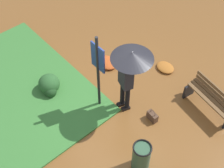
% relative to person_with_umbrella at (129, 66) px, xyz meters
% --- Properties ---
extents(ground_plane, '(18.00, 18.00, 0.00)m').
position_rel_person_with_umbrella_xyz_m(ground_plane, '(-0.08, -0.23, -1.55)').
color(ground_plane, brown).
extents(grass_verge, '(4.80, 4.00, 0.05)m').
position_rel_person_with_umbrella_xyz_m(grass_verge, '(-2.43, -2.18, -1.53)').
color(grass_verge, '#387533').
rests_on(grass_verge, ground_plane).
extents(person_with_umbrella, '(0.96, 0.96, 2.04)m').
position_rel_person_with_umbrella_xyz_m(person_with_umbrella, '(0.00, 0.00, 0.00)').
color(person_with_umbrella, black).
rests_on(person_with_umbrella, ground_plane).
extents(info_sign_post, '(0.44, 0.07, 2.30)m').
position_rel_person_with_umbrella_xyz_m(info_sign_post, '(-0.56, -0.45, -0.11)').
color(info_sign_post, black).
rests_on(info_sign_post, ground_plane).
extents(handbag, '(0.31, 0.17, 0.37)m').
position_rel_person_with_umbrella_xyz_m(handbag, '(0.68, 0.23, -1.42)').
color(handbag, '#4C3323').
rests_on(handbag, ground_plane).
extents(park_bench, '(1.40, 0.58, 0.75)m').
position_rel_person_with_umbrella_xyz_m(park_bench, '(1.42, 1.55, -1.15)').
color(park_bench, black).
rests_on(park_bench, ground_plane).
extents(trash_bin, '(0.42, 0.42, 0.83)m').
position_rel_person_with_umbrella_xyz_m(trash_bin, '(1.38, -0.90, -1.13)').
color(trash_bin, '#2D5138').
rests_on(trash_bin, ground_plane).
extents(shrub_cluster, '(0.63, 0.57, 0.51)m').
position_rel_person_with_umbrella_xyz_m(shrub_cluster, '(-1.80, -1.17, -1.31)').
color(shrub_cluster, '#285628').
rests_on(shrub_cluster, ground_plane).
extents(leaf_pile_near_person, '(0.63, 0.51, 0.14)m').
position_rel_person_with_umbrella_xyz_m(leaf_pile_near_person, '(-1.55, 0.66, -1.48)').
color(leaf_pile_near_person, '#B74C1E').
rests_on(leaf_pile_near_person, ground_plane).
extents(leaf_pile_far_path, '(0.54, 0.43, 0.12)m').
position_rel_person_with_umbrella_xyz_m(leaf_pile_far_path, '(-0.29, 1.80, -1.49)').
color(leaf_pile_far_path, '#A86023').
rests_on(leaf_pile_far_path, ground_plane).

